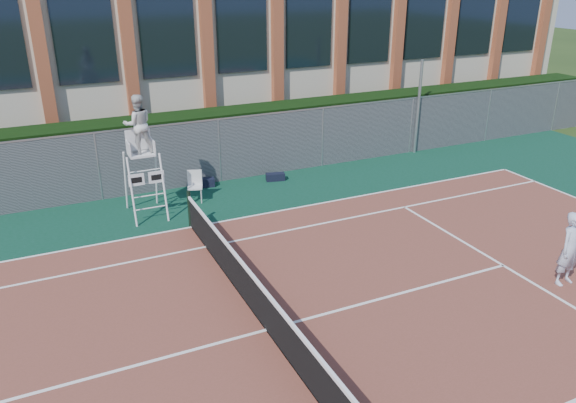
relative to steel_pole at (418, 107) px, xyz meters
name	(u,v)px	position (x,y,z in m)	size (l,w,h in m)	color
ground	(267,331)	(-10.20, -8.70, -1.85)	(120.00, 120.00, 0.00)	#233814
apron	(249,306)	(-10.20, -7.70, -1.85)	(36.00, 20.00, 0.01)	#0C3723
tennis_court	(267,330)	(-10.20, -8.70, -1.83)	(23.77, 10.97, 0.02)	brown
tennis_net	(266,309)	(-10.20, -8.70, -1.32)	(0.10, 11.30, 1.10)	black
fence	(162,159)	(-10.20, 0.10, -0.75)	(40.00, 0.06, 2.20)	#595E60
hedge	(153,149)	(-10.20, 1.30, -0.75)	(40.00, 1.40, 2.20)	black
building	(108,36)	(-10.20, 9.25, 2.29)	(45.00, 10.60, 8.22)	#C1B5A0
steel_pole	(418,107)	(0.00, 0.00, 0.00)	(0.12, 0.12, 3.71)	#9EA0A5
umpire_chair	(138,128)	(-11.14, -1.65, 0.83)	(1.03, 1.58, 3.67)	white
plastic_chair	(195,183)	(-9.50, -1.24, -1.26)	(0.58, 0.58, 0.99)	silver
sports_bag_near	(204,183)	(-8.89, -0.19, -1.70)	(0.68, 0.27, 0.29)	black
sports_bag_far	(275,177)	(-6.44, -0.64, -1.71)	(0.65, 0.28, 0.26)	black
tennis_player	(571,249)	(-3.13, -9.93, -0.93)	(1.00, 0.69, 1.79)	silver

